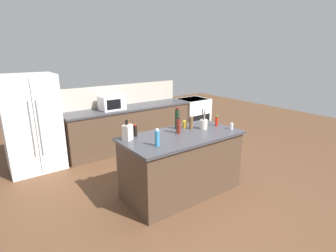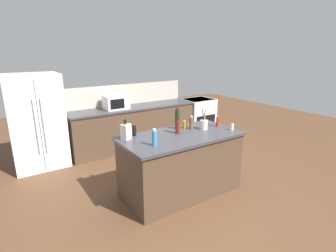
{
  "view_description": "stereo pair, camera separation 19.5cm",
  "coord_description": "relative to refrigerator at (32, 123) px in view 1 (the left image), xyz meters",
  "views": [
    {
      "loc": [
        -2.34,
        -2.85,
        2.15
      ],
      "look_at": [
        0.0,
        0.35,
        0.99
      ],
      "focal_mm": 28.0,
      "sensor_mm": 36.0,
      "label": 1
    },
    {
      "loc": [
        -2.18,
        -2.96,
        2.15
      ],
      "look_at": [
        0.0,
        0.35,
        0.99
      ],
      "focal_mm": 28.0,
      "sensor_mm": 36.0,
      "label": 2
    }
  ],
  "objects": [
    {
      "name": "soy_sauce_bottle",
      "position": [
        1.06,
        -1.91,
        0.15
      ],
      "size": [
        0.06,
        0.06,
        0.18
      ],
      "color": "black",
      "rests_on": "kitchen_island"
    },
    {
      "name": "range_oven",
      "position": [
        3.81,
        -0.05,
        -0.41
      ],
      "size": [
        0.76,
        0.65,
        0.92
      ],
      "color": "white",
      "rests_on": "ground_plane"
    },
    {
      "name": "dish_soap_bottle",
      "position": [
        1.09,
        -2.43,
        0.18
      ],
      "size": [
        0.06,
        0.06,
        0.23
      ],
      "color": "#3384BC",
      "rests_on": "kitchen_island"
    },
    {
      "name": "back_counter_run",
      "position": [
        1.95,
        -0.05,
        -0.4
      ],
      "size": [
        2.89,
        0.66,
        0.94
      ],
      "color": "#4C3828",
      "rests_on": "ground_plane"
    },
    {
      "name": "wine_bottle",
      "position": [
        1.78,
        -1.97,
        0.23
      ],
      "size": [
        0.07,
        0.07,
        0.34
      ],
      "color": "black",
      "rests_on": "kitchen_island"
    },
    {
      "name": "salt_shaker",
      "position": [
        2.44,
        -2.51,
        0.12
      ],
      "size": [
        0.05,
        0.05,
        0.11
      ],
      "color": "silver",
      "rests_on": "kitchen_island"
    },
    {
      "name": "microwave",
      "position": [
        1.54,
        -0.05,
        0.21
      ],
      "size": [
        0.49,
        0.39,
        0.28
      ],
      "color": "white",
      "rests_on": "back_counter_run"
    },
    {
      "name": "wall_backsplash",
      "position": [
        1.95,
        0.27,
        0.3
      ],
      "size": [
        2.85,
        0.03,
        0.46
      ],
      "primitive_type": "cube",
      "color": "#B2A899",
      "rests_on": "back_counter_run"
    },
    {
      "name": "kitchen_island",
      "position": [
        1.65,
        -2.25,
        -0.4
      ],
      "size": [
        1.81,
        0.92,
        0.94
      ],
      "color": "#4C3828",
      "rests_on": "ground_plane"
    },
    {
      "name": "ground_plane",
      "position": [
        1.65,
        -2.25,
        -0.87
      ],
      "size": [
        14.0,
        14.0,
        0.0
      ],
      "primitive_type": "plane",
      "color": "brown"
    },
    {
      "name": "utensil_crock",
      "position": [
        2.11,
        -2.23,
        0.15
      ],
      "size": [
        0.12,
        0.12,
        0.32
      ],
      "color": "beige",
      "rests_on": "kitchen_island"
    },
    {
      "name": "hot_sauce_bottle",
      "position": [
        2.4,
        -2.23,
        0.15
      ],
      "size": [
        0.05,
        0.05,
        0.18
      ],
      "color": "red",
      "rests_on": "kitchen_island"
    },
    {
      "name": "honey_jar",
      "position": [
        1.9,
        -2.0,
        0.12
      ],
      "size": [
        0.07,
        0.07,
        0.12
      ],
      "color": "gold",
      "rests_on": "kitchen_island"
    },
    {
      "name": "vinegar_bottle",
      "position": [
        1.64,
        -2.17,
        0.18
      ],
      "size": [
        0.07,
        0.07,
        0.25
      ],
      "color": "maroon",
      "rests_on": "kitchen_island"
    },
    {
      "name": "pepper_grinder",
      "position": [
        1.95,
        -2.1,
        0.17
      ],
      "size": [
        0.06,
        0.06,
        0.22
      ],
      "color": "brown",
      "rests_on": "kitchen_island"
    },
    {
      "name": "knife_block",
      "position": [
        0.88,
        -2.0,
        0.18
      ],
      "size": [
        0.16,
        0.15,
        0.29
      ],
      "rotation": [
        0.0,
        0.0,
        0.5
      ],
      "color": "beige",
      "rests_on": "kitchen_island"
    },
    {
      "name": "refrigerator",
      "position": [
        0.0,
        0.0,
        0.0
      ],
      "size": [
        0.92,
        0.75,
        1.75
      ],
      "color": "white",
      "rests_on": "ground_plane"
    }
  ]
}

